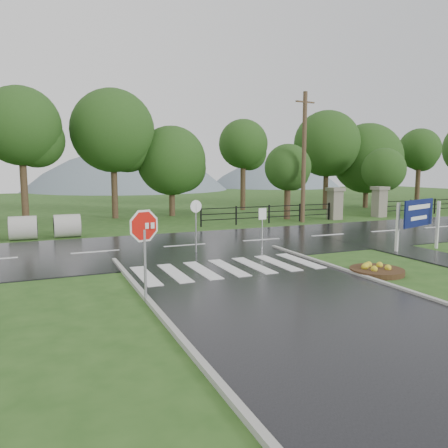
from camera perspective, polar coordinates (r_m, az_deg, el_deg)
name	(u,v)px	position (r m, az deg, el deg)	size (l,w,h in m)	color
ground	(308,311)	(11.46, 10.87, -11.09)	(120.00, 120.00, 0.00)	#284E1A
main_road	(185,246)	(20.27, -5.13, -2.92)	(90.00, 8.00, 0.04)	black
walkway	(426,256)	(19.90, 24.91, -3.77)	(2.20, 11.00, 0.04)	black
crosswalk	(228,268)	(15.68, 0.57, -5.71)	(6.50, 2.80, 0.02)	silver
curb_left	(255,431)	(6.67, 4.08, -25.33)	(0.15, 24.00, 0.12)	#A3A39B
pillar_west	(335,203)	(31.57, 14.29, 2.71)	(1.00, 1.00, 2.24)	gray
pillar_east	(379,201)	(34.14, 19.64, 2.84)	(1.00, 1.00, 2.24)	gray
fence_west	(269,212)	(28.73, 5.91, 1.56)	(9.58, 0.08, 1.20)	black
hills	(104,282)	(77.02, -15.35, -7.32)	(102.00, 48.00, 48.00)	slate
treeline	(140,215)	(33.94, -10.87, 1.12)	(83.20, 5.20, 10.00)	#1B3E13
stop_sign	(144,234)	(11.72, -10.37, -1.29)	(1.13, 0.40, 2.68)	#939399
estate_billboard	(419,216)	(20.77, 24.07, 1.02)	(2.49, 0.86, 2.24)	silver
flower_bed	(377,270)	(15.88, 19.33, -5.68)	(1.81, 1.81, 0.36)	#332111
reg_sign_small	(262,220)	(19.24, 5.04, 0.56)	(0.41, 0.08, 1.85)	#939399
reg_sign_round	(196,220)	(18.36, -3.69, 0.54)	(0.52, 0.11, 2.26)	#939399
utility_pole_east	(304,157)	(29.34, 10.39, 8.61)	(1.51, 0.28, 8.48)	#473523
entrance_tree_left	(288,168)	(31.03, 8.34, 7.28)	(3.25, 3.25, 5.27)	#3D2B1C
entrance_tree_right	(384,170)	(36.29, 20.12, 6.64)	(3.36, 3.36, 5.14)	#3D2B1C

